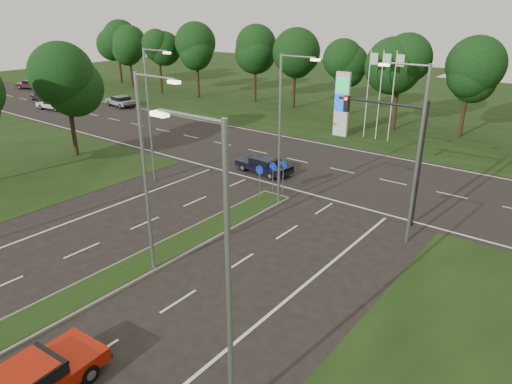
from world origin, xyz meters
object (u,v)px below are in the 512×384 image
Objects in this scene: red_sedan at (27,384)px; navy_sedan at (264,165)px; far_car_c at (42,96)px; far_car_b at (54,104)px; far_car_d at (31,84)px; far_car_a at (121,101)px.

red_sedan is 22.52m from navy_sedan.
far_car_c is at bearing 87.90° from navy_sedan.
far_car_c is (-6.80, 2.20, -0.06)m from far_car_b.
far_car_d is (-10.25, 3.98, 0.13)m from far_car_c.
far_car_b is 0.89× the size of far_car_d.
far_car_a reaches higher than far_car_b.
red_sedan is 65.42m from far_car_d.
far_car_d is at bearing 61.06° from far_car_b.
red_sedan reaches higher than far_car_b.
far_car_c is 0.80× the size of far_car_d.
far_car_a is 12.28m from far_car_c.
navy_sedan is at bearing -103.81° from far_car_b.
far_car_c is at bearing 146.74° from red_sedan.
red_sedan is 0.97× the size of far_car_d.
red_sedan reaches higher than far_car_c.
navy_sedan is at bearing -115.10° from far_car_d.
far_car_d is (-57.93, 30.40, 0.02)m from red_sedan.
far_car_d reaches higher than far_car_a.
red_sedan reaches higher than navy_sedan.
far_car_a is 1.06× the size of far_car_b.
far_car_b is at bearing 90.17° from navy_sedan.
red_sedan is at bearing -132.75° from far_car_d.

